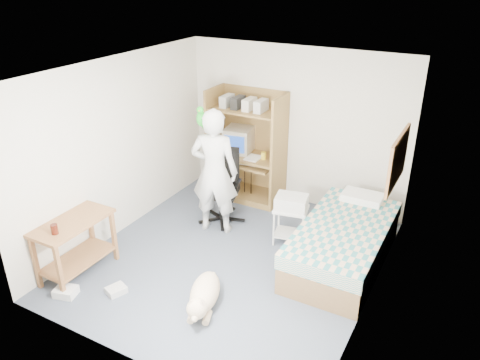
{
  "coord_description": "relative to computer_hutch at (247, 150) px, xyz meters",
  "views": [
    {
      "loc": [
        2.59,
        -4.53,
        3.59
      ],
      "look_at": [
        -0.02,
        0.25,
        1.05
      ],
      "focal_mm": 35.0,
      "sensor_mm": 36.0,
      "label": 1
    }
  ],
  "objects": [
    {
      "name": "dog",
      "position": [
        0.88,
        -2.72,
        -0.66
      ],
      "size": [
        0.53,
        0.97,
        0.38
      ],
      "rotation": [
        0.0,
        0.0,
        0.34
      ],
      "color": "beige",
      "rests_on": "floor"
    },
    {
      "name": "corkboard",
      "position": [
        2.47,
        -0.84,
        0.63
      ],
      "size": [
        0.04,
        0.94,
        0.66
      ],
      "color": "olive",
      "rests_on": "wall_right"
    },
    {
      "name": "office_chair",
      "position": [
        0.04,
        -0.88,
        -0.43
      ],
      "size": [
        0.62,
        0.63,
        1.11
      ],
      "rotation": [
        0.0,
        0.0,
        0.27
      ],
      "color": "black",
      "rests_on": "floor"
    },
    {
      "name": "printer",
      "position": [
        1.21,
        -1.0,
        -0.19
      ],
      "size": [
        0.47,
        0.4,
        0.18
      ],
      "primitive_type": "cube",
      "rotation": [
        0.0,
        0.0,
        0.2
      ],
      "color": "beige",
      "rests_on": "printer_cart"
    },
    {
      "name": "parrot",
      "position": [
        -0.1,
        -1.17,
        0.86
      ],
      "size": [
        0.14,
        0.24,
        0.37
      ],
      "rotation": [
        0.0,
        0.0,
        0.27
      ],
      "color": "#159522",
      "rests_on": "person"
    },
    {
      "name": "wall_back",
      "position": [
        0.7,
        0.26,
        0.43
      ],
      "size": [
        3.6,
        0.02,
        2.5
      ],
      "primitive_type": "cube",
      "color": "silver",
      "rests_on": "floor"
    },
    {
      "name": "side_desk",
      "position": [
        -0.85,
        -2.94,
        -0.33
      ],
      "size": [
        0.5,
        1.0,
        0.75
      ],
      "color": "brown",
      "rests_on": "floor"
    },
    {
      "name": "floor",
      "position": [
        0.7,
        -1.74,
        -0.82
      ],
      "size": [
        4.0,
        4.0,
        0.0
      ],
      "primitive_type": "plane",
      "color": "#404857",
      "rests_on": "ground"
    },
    {
      "name": "wall_right",
      "position": [
        2.5,
        -1.74,
        0.43
      ],
      "size": [
        0.02,
        4.0,
        2.5
      ],
      "primitive_type": "cube",
      "color": "silver",
      "rests_on": "floor"
    },
    {
      "name": "wall_left",
      "position": [
        -1.1,
        -1.74,
        0.43
      ],
      "size": [
        0.02,
        4.0,
        2.5
      ],
      "primitive_type": "cube",
      "color": "silver",
      "rests_on": "floor"
    },
    {
      "name": "bed",
      "position": [
        2.0,
        -1.12,
        -0.53
      ],
      "size": [
        1.02,
        2.02,
        0.66
      ],
      "color": "brown",
      "rests_on": "floor"
    },
    {
      "name": "computer_hutch",
      "position": [
        0.0,
        0.0,
        0.0
      ],
      "size": [
        1.2,
        0.63,
        1.8
      ],
      "color": "brown",
      "rests_on": "floor"
    },
    {
      "name": "floor_box_b",
      "position": [
        -0.17,
        -3.03,
        -0.78
      ],
      "size": [
        0.25,
        0.27,
        0.08
      ],
      "primitive_type": "cube",
      "rotation": [
        0.0,
        0.0,
        -0.36
      ],
      "color": "#B7B8B2",
      "rests_on": "floor"
    },
    {
      "name": "crt_monitor",
      "position": [
        -0.16,
        0.01,
        0.15
      ],
      "size": [
        0.48,
        0.5,
        0.4
      ],
      "rotation": [
        0.0,
        0.0,
        0.16
      ],
      "color": "beige",
      "rests_on": "computer_hutch"
    },
    {
      "name": "printer_cart",
      "position": [
        1.21,
        -1.0,
        -0.46
      ],
      "size": [
        0.51,
        0.44,
        0.54
      ],
      "rotation": [
        0.0,
        0.0,
        0.2
      ],
      "color": "silver",
      "rests_on": "floor"
    },
    {
      "name": "drink_glass",
      "position": [
        -0.8,
        -3.23,
        -0.01
      ],
      "size": [
        0.08,
        0.08,
        0.12
      ],
      "primitive_type": "cylinder",
      "color": "#3B1209",
      "rests_on": "side_desk"
    },
    {
      "name": "pencil_cup",
      "position": [
        0.34,
        -0.09,
        -0.0
      ],
      "size": [
        0.08,
        0.08,
        0.12
      ],
      "primitive_type": "cylinder",
      "color": "yellow",
      "rests_on": "computer_hutch"
    },
    {
      "name": "person",
      "position": [
        0.1,
        -1.18,
        0.1
      ],
      "size": [
        0.76,
        0.6,
        1.84
      ],
      "primitive_type": "imported",
      "rotation": [
        0.0,
        0.0,
        3.41
      ],
      "color": "silver",
      "rests_on": "floor"
    },
    {
      "name": "keyboard",
      "position": [
        0.03,
        -0.16,
        -0.15
      ],
      "size": [
        0.47,
        0.22,
        0.03
      ],
      "primitive_type": "cube",
      "rotation": [
        0.0,
        0.0,
        0.14
      ],
      "color": "beige",
      "rests_on": "computer_hutch"
    },
    {
      "name": "ceiling",
      "position": [
        0.7,
        -1.74,
        1.68
      ],
      "size": [
        3.6,
        4.0,
        0.02
      ],
      "primitive_type": "cube",
      "color": "white",
      "rests_on": "wall_back"
    },
    {
      "name": "floor_box_a",
      "position": [
        -0.66,
        -3.35,
        -0.77
      ],
      "size": [
        0.3,
        0.26,
        0.1
      ],
      "primitive_type": "cube",
      "rotation": [
        0.0,
        0.0,
        0.28
      ],
      "color": "silver",
      "rests_on": "floor"
    }
  ]
}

